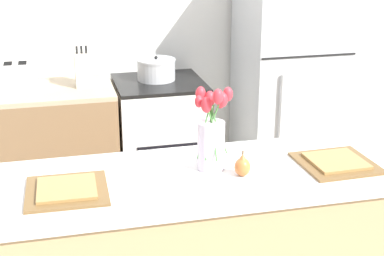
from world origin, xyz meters
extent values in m
cube|color=silver|center=(0.00, 2.00, 1.35)|extent=(5.20, 0.08, 2.70)
cube|color=silver|center=(0.00, 0.00, 0.90)|extent=(1.80, 0.66, 0.03)
cube|color=silver|center=(0.10, 1.60, 0.44)|extent=(0.60, 0.60, 0.88)
cube|color=black|center=(0.10, 1.60, 0.89)|extent=(0.60, 0.60, 0.02)
cube|color=black|center=(0.10, 1.30, 0.41)|extent=(0.42, 0.01, 0.29)
cube|color=#B7BABC|center=(1.05, 1.60, 0.88)|extent=(0.68, 0.64, 1.77)
cube|color=black|center=(1.05, 1.28, 1.10)|extent=(0.67, 0.01, 0.01)
cylinder|color=#B2B5B7|center=(0.86, 1.26, 0.60)|extent=(0.02, 0.02, 0.77)
cylinder|color=silver|center=(0.03, 0.04, 1.03)|extent=(0.12, 0.12, 0.22)
cylinder|color=#569E4C|center=(0.07, 0.05, 1.11)|extent=(0.09, 0.02, 0.25)
ellipsoid|color=red|center=(0.11, 0.06, 1.25)|extent=(0.04, 0.04, 0.06)
cylinder|color=#569E4C|center=(0.05, 0.06, 1.08)|extent=(0.08, 0.07, 0.21)
ellipsoid|color=red|center=(0.09, 0.09, 1.20)|extent=(0.03, 0.03, 0.05)
cylinder|color=#569E4C|center=(0.04, 0.06, 1.09)|extent=(0.01, 0.04, 0.23)
ellipsoid|color=red|center=(0.04, 0.08, 1.23)|extent=(0.05, 0.05, 0.07)
cylinder|color=#569E4C|center=(0.03, 0.05, 1.10)|extent=(0.06, 0.10, 0.24)
ellipsoid|color=red|center=(0.00, 0.10, 1.25)|extent=(0.04, 0.04, 0.07)
cylinder|color=#569E4C|center=(0.00, 0.04, 1.10)|extent=(0.06, 0.01, 0.24)
ellipsoid|color=red|center=(-0.02, 0.04, 1.23)|extent=(0.04, 0.04, 0.05)
cylinder|color=#569E4C|center=(0.02, 0.03, 1.09)|extent=(0.06, 0.08, 0.23)
ellipsoid|color=red|center=(0.00, 0.00, 1.23)|extent=(0.05, 0.05, 0.07)
cylinder|color=#569E4C|center=(0.03, 0.02, 1.12)|extent=(0.01, 0.12, 0.27)
ellipsoid|color=red|center=(0.04, -0.04, 1.27)|extent=(0.04, 0.04, 0.06)
cylinder|color=#569E4C|center=(0.04, 0.03, 1.10)|extent=(0.06, 0.06, 0.24)
ellipsoid|color=red|center=(0.07, 0.01, 1.24)|extent=(0.04, 0.04, 0.06)
ellipsoid|color=#C66B33|center=(0.14, -0.06, 0.96)|extent=(0.07, 0.07, 0.08)
cone|color=#C66B33|center=(0.14, -0.06, 1.00)|extent=(0.04, 0.04, 0.03)
cylinder|color=brown|center=(0.14, -0.06, 1.03)|extent=(0.01, 0.01, 0.02)
cube|color=brown|center=(-0.59, -0.05, 0.93)|extent=(0.33, 0.33, 0.01)
cube|color=#A37A42|center=(-0.59, -0.05, 0.94)|extent=(0.24, 0.24, 0.01)
cube|color=brown|center=(0.59, -0.05, 0.93)|extent=(0.33, 0.33, 0.01)
cube|color=#A37A42|center=(0.59, -0.05, 0.94)|extent=(0.24, 0.24, 0.01)
cube|color=silver|center=(-0.83, 1.64, 0.99)|extent=(0.26, 0.18, 0.17)
cube|color=black|center=(-0.88, 1.64, 1.07)|extent=(0.05, 0.11, 0.01)
cube|color=black|center=(-0.79, 1.64, 1.07)|extent=(0.05, 0.11, 0.01)
cylinder|color=#B2B5B7|center=(0.09, 1.64, 0.97)|extent=(0.26, 0.26, 0.13)
cylinder|color=#B2B5B7|center=(0.09, 1.64, 1.04)|extent=(0.27, 0.27, 0.01)
sphere|color=black|center=(0.09, 1.64, 1.06)|extent=(0.02, 0.02, 0.02)
cube|color=beige|center=(-0.41, 1.60, 1.01)|extent=(0.10, 0.14, 0.22)
cylinder|color=black|center=(-0.44, 1.60, 1.15)|extent=(0.01, 0.01, 0.05)
cylinder|color=black|center=(-0.41, 1.60, 1.15)|extent=(0.01, 0.01, 0.05)
cylinder|color=black|center=(-0.38, 1.60, 1.15)|extent=(0.01, 0.01, 0.05)
camera|label=1|loc=(-0.61, -2.23, 1.95)|focal=55.00mm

